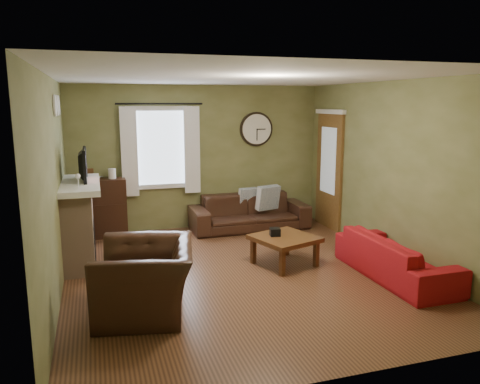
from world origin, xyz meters
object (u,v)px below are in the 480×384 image
object	(u,v)px
sofa_brown	(249,212)
sofa_red	(395,257)
bookshelf	(101,208)
coffee_table	(284,251)
armchair	(146,279)

from	to	relation	value
sofa_brown	sofa_red	distance (m)	3.08
bookshelf	sofa_brown	distance (m)	2.62
sofa_red	coffee_table	distance (m)	1.50
armchair	coffee_table	size ratio (longest dim) A/B	1.49
sofa_brown	armchair	xyz separation A→B (m)	(-2.20, -2.97, 0.07)
coffee_table	sofa_brown	bearing A→B (deg)	85.87
sofa_brown	armchair	bearing A→B (deg)	-126.48
sofa_brown	armchair	world-z (taller)	armchair
bookshelf	sofa_red	distance (m)	4.83
sofa_red	armchair	size ratio (longest dim) A/B	1.61
bookshelf	sofa_red	world-z (taller)	bookshelf
coffee_table	bookshelf	bearing A→B (deg)	137.50
bookshelf	sofa_brown	world-z (taller)	bookshelf
sofa_brown	sofa_red	size ratio (longest dim) A/B	1.13
bookshelf	armchair	size ratio (longest dim) A/B	0.86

